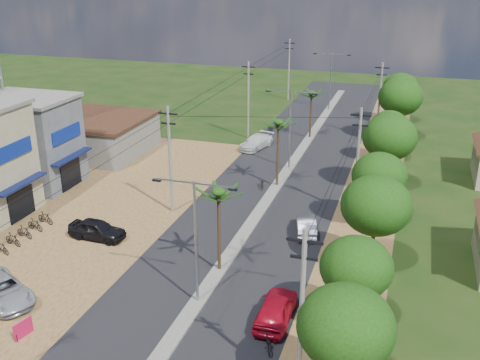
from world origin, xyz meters
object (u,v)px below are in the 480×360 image
object	(u,v)px
car_white_far	(256,142)
car_parked_silver	(2,291)
moto_rider_east	(267,342)
car_silver_mid	(306,226)
roadside_sign	(23,329)
car_red_near	(276,309)
car_parked_dark	(97,230)

from	to	relation	value
car_white_far	car_parked_silver	xyz separation A→B (m)	(-6.49, -33.83, 0.02)
car_white_far	moto_rider_east	distance (m)	34.94
moto_rider_east	car_silver_mid	bearing A→B (deg)	-110.35
moto_rider_east	roadside_sign	xyz separation A→B (m)	(-13.20, -3.01, 0.05)
car_white_far	roadside_sign	distance (m)	36.56
moto_rider_east	car_red_near	bearing A→B (deg)	-109.00
car_silver_mid	car_red_near	bearing A→B (deg)	78.51
car_white_far	car_parked_dark	size ratio (longest dim) A/B	1.14
car_parked_silver	moto_rider_east	bearing A→B (deg)	-60.58
car_red_near	car_parked_silver	xyz separation A→B (m)	(-16.49, -3.08, -0.06)
car_silver_mid	car_parked_silver	xyz separation A→B (m)	(-15.96, -14.66, 0.08)
car_silver_mid	car_parked_dark	size ratio (longest dim) A/B	0.92
car_red_near	car_parked_silver	bearing A→B (deg)	10.27
car_white_far	roadside_sign	bearing A→B (deg)	-78.83
car_red_near	roadside_sign	distance (m)	14.19
roadside_sign	moto_rider_east	bearing A→B (deg)	25.66
car_silver_mid	car_white_far	world-z (taller)	car_white_far
car_red_near	car_parked_dark	distance (m)	16.47
car_red_near	car_white_far	distance (m)	32.33
car_white_far	roadside_sign	world-z (taller)	car_white_far
car_silver_mid	car_parked_silver	world-z (taller)	car_parked_silver
car_red_near	roadside_sign	size ratio (longest dim) A/B	3.82
car_white_far	moto_rider_east	world-z (taller)	car_white_far
car_red_near	roadside_sign	xyz separation A→B (m)	(-13.00, -5.68, -0.29)
roadside_sign	car_parked_silver	bearing A→B (deg)	156.02
car_silver_mid	car_white_far	size ratio (longest dim) A/B	0.81
moto_rider_east	roadside_sign	distance (m)	13.54
car_white_far	car_parked_silver	distance (m)	34.44
roadside_sign	car_red_near	bearing A→B (deg)	36.42
car_red_near	car_white_far	xyz separation A→B (m)	(-10.00, 30.75, -0.08)
car_parked_silver	moto_rider_east	distance (m)	16.70
car_red_near	car_white_far	bearing A→B (deg)	-72.28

